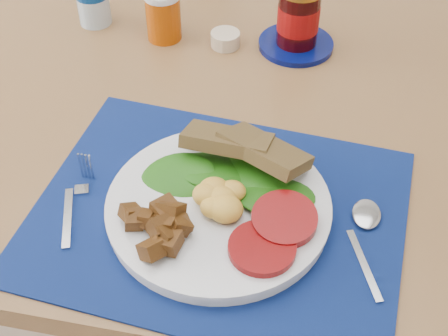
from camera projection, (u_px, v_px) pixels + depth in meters
name	position (u px, v px, depth m)	size (l,w,h in m)	color
table	(126.00, 129.00, 1.14)	(1.40, 0.90, 0.75)	brown
chair_far	(179.00, 19.00, 1.67)	(0.45, 0.43, 1.04)	#55341E
placemat	(219.00, 214.00, 0.88)	(0.52, 0.40, 0.00)	black
breakfast_plate	(213.00, 204.00, 0.86)	(0.31, 0.31, 0.08)	silver
fork	(77.00, 200.00, 0.90)	(0.05, 0.16, 0.00)	#B2B5BA
spoon	(365.00, 230.00, 0.86)	(0.05, 0.17, 0.01)	#B2B5BA
juice_glass	(163.00, 17.00, 1.18)	(0.07, 0.07, 0.09)	#A94004
ramekin	(225.00, 39.00, 1.18)	(0.06, 0.06, 0.03)	beige
jam_on_saucer	(298.00, 21.00, 1.15)	(0.14, 0.14, 0.13)	#040D4F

